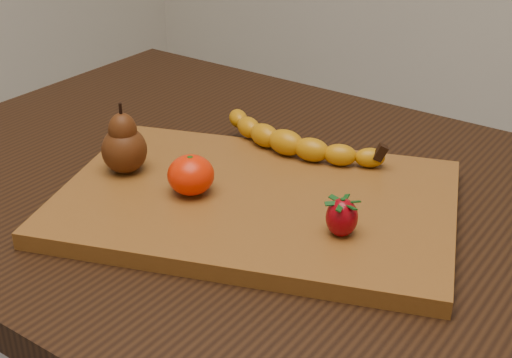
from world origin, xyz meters
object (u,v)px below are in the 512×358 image
Objects in this scene: table at (258,253)px; cutting_board at (256,202)px; mandarin at (191,175)px; pear at (123,138)px.

cutting_board is (0.03, -0.05, 0.11)m from table.
mandarin is (-0.03, -0.09, 0.14)m from table.
cutting_board is 0.08m from mandarin.
mandarin is at bearing 1.36° from pear.
cutting_board reaches higher than table.
table is at bearing 102.67° from cutting_board.
pear is at bearing -178.64° from mandarin.
cutting_board is at bearing 14.26° from pear.
cutting_board is at bearing -57.18° from table.
cutting_board is 5.20× the size of pear.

